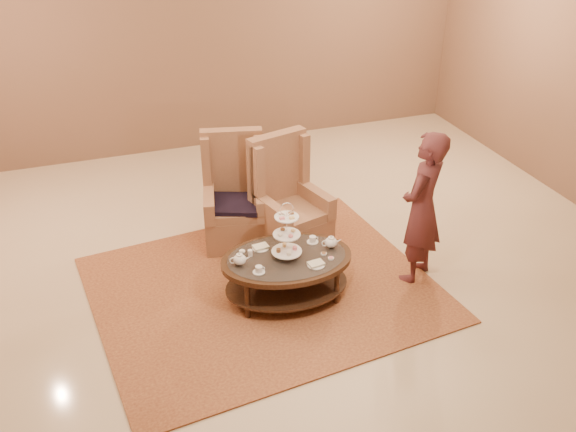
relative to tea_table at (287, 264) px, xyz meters
name	(u,v)px	position (x,y,z in m)	size (l,w,h in m)	color
ground	(291,297)	(0.04, -0.02, -0.39)	(8.00, 8.00, 0.00)	beige
ceiling	(291,297)	(0.04, -0.02, -0.39)	(8.00, 8.00, 0.02)	silver
wall_back	(193,27)	(0.04, 3.98, 1.36)	(8.00, 0.04, 3.50)	brown
rug	(264,289)	(-0.18, 0.19, -0.38)	(3.54, 3.05, 0.02)	#A96C3B
tea_table	(287,264)	(0.00, 0.00, 0.00)	(1.34, 0.98, 1.06)	black
armchair_left	(235,205)	(-0.17, 1.25, 0.03)	(0.81, 0.82, 1.24)	#9B6849
armchair_right	(287,211)	(0.33, 0.93, 0.04)	(0.84, 0.86, 1.26)	#9B6849
person	(422,208)	(1.37, -0.10, 0.42)	(0.70, 0.66, 1.61)	#502223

